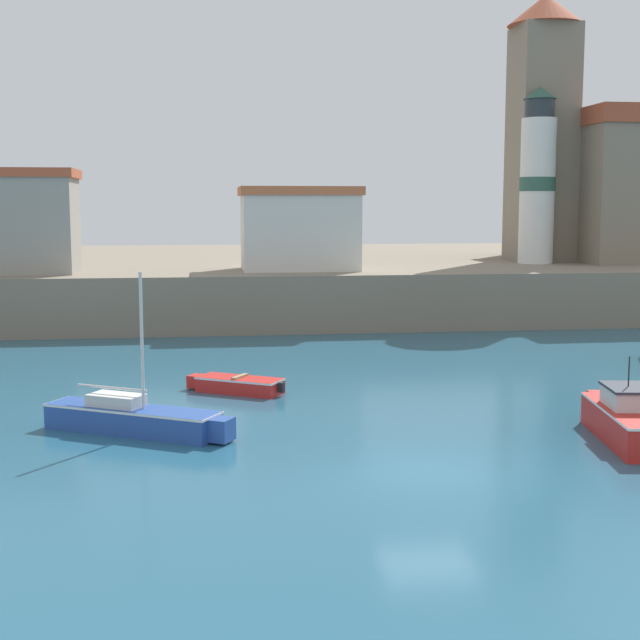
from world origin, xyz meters
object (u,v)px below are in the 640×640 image
harbor_shed_far_end (299,228)px  dinghy_red_2 (237,384)px  sailboat_blue_1 (134,417)px  lighthouse (537,179)px  church (608,177)px  harbor_shed_mid_row (14,221)px  motorboat_red_4 (627,419)px

harbor_shed_far_end → dinghy_red_2: bearing=-103.0°
dinghy_red_2 → sailboat_blue_1: bearing=-121.1°
lighthouse → harbor_shed_far_end: size_ratio=1.62×
sailboat_blue_1 → church: size_ratio=0.33×
sailboat_blue_1 → dinghy_red_2: 6.51m
sailboat_blue_1 → lighthouse: bearing=50.5°
church → sailboat_blue_1: bearing=-132.7°
harbor_shed_mid_row → harbor_shed_far_end: (16.00, 0.60, -0.46)m
sailboat_blue_1 → harbor_shed_mid_row: size_ratio=0.84×
harbor_shed_mid_row → harbor_shed_far_end: harbor_shed_mid_row is taller
lighthouse → harbor_shed_mid_row: bearing=-171.9°
sailboat_blue_1 → lighthouse: 38.40m
motorboat_red_4 → harbor_shed_mid_row: (-22.65, 27.24, 5.45)m
church → harbor_shed_far_end: (-22.92, -8.34, -3.31)m
lighthouse → harbor_shed_mid_row: size_ratio=1.62×
motorboat_red_4 → sailboat_blue_1: bearing=169.0°
church → lighthouse: bearing=-147.6°
lighthouse → harbor_shed_far_end: 16.75m
dinghy_red_2 → motorboat_red_4: size_ratio=0.66×
motorboat_red_4 → lighthouse: 34.08m
harbor_shed_mid_row → church: bearing=12.9°
lighthouse → harbor_shed_mid_row: 32.42m
harbor_shed_mid_row → harbor_shed_far_end: 16.02m
sailboat_blue_1 → dinghy_red_2: sailboat_blue_1 is taller
lighthouse → harbor_shed_far_end: (-16.00, -3.94, -3.03)m
dinghy_red_2 → lighthouse: bearing=48.8°
church → harbor_shed_mid_row: size_ratio=2.52×
sailboat_blue_1 → harbor_shed_far_end: size_ratio=0.84×
harbor_shed_far_end → lighthouse: bearing=13.8°
motorboat_red_4 → church: 40.52m
church → harbor_shed_far_end: church is taller
dinghy_red_2 → church: bearing=45.4°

